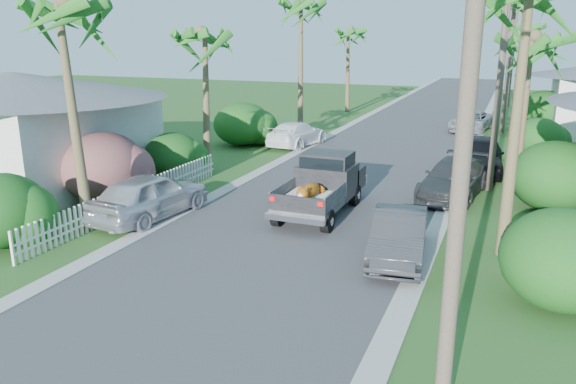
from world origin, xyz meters
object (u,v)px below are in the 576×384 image
at_px(parked_car_rd, 471,121).
at_px(palm_l_b, 203,33).
at_px(utility_pole_b, 501,75).
at_px(parked_car_rm, 454,179).
at_px(pickup_truck, 324,183).
at_px(palm_l_c, 301,2).
at_px(palm_l_d, 349,30).
at_px(palm_r_b, 532,38).
at_px(utility_pole_d, 513,53).
at_px(parked_car_lf, 297,134).
at_px(palm_r_d, 527,26).
at_px(utility_pole_c, 509,59).
at_px(parked_car_rf, 480,155).
at_px(house_left, 18,133).
at_px(palm_l_a, 62,4).
at_px(parked_car_ln, 150,196).
at_px(parked_car_rn, 399,236).
at_px(utility_pole_a, 464,141).

relative_size(parked_car_rd, palm_l_b, 0.63).
height_order(parked_car_rd, utility_pole_b, utility_pole_b).
bearing_deg(parked_car_rm, palm_l_b, -175.52).
bearing_deg(parked_car_rd, pickup_truck, -92.88).
xyz_separation_m(palm_l_c, palm_l_d, (-0.50, 12.00, -1.47)).
relative_size(palm_r_b, utility_pole_d, 0.80).
height_order(utility_pole_b, utility_pole_d, same).
xyz_separation_m(parked_car_rd, parked_car_lf, (-8.66, -8.92, 0.03)).
xyz_separation_m(utility_pole_b, utility_pole_d, (0.00, 30.00, 0.00)).
bearing_deg(palm_r_d, utility_pole_d, 106.70).
bearing_deg(palm_l_b, palm_r_b, 12.62).
relative_size(utility_pole_c, utility_pole_d, 1.00).
bearing_deg(parked_car_rf, utility_pole_d, 85.68).
bearing_deg(parked_car_rd, parked_car_rf, -76.54).
distance_m(pickup_truck, palm_l_c, 16.85).
relative_size(parked_car_rd, palm_l_d, 0.60).
distance_m(pickup_truck, palm_r_d, 33.16).
bearing_deg(palm_r_d, parked_car_rm, -94.37).
xyz_separation_m(parked_car_rf, house_left, (-18.00, -8.98, 1.29)).
bearing_deg(parked_car_lf, palm_r_b, 169.23).
bearing_deg(utility_pole_c, palm_r_b, -85.60).
relative_size(palm_r_d, utility_pole_b, 0.89).
bearing_deg(utility_pole_c, palm_l_a, -115.27).
bearing_deg(parked_car_ln, pickup_truck, -143.21).
bearing_deg(palm_l_c, parked_car_ln, -86.62).
height_order(palm_l_a, palm_r_b, palm_l_a).
height_order(parked_car_rn, palm_r_b, palm_r_b).
height_order(parked_car_ln, palm_l_d, palm_l_d).
relative_size(parked_car_rn, utility_pole_a, 0.45).
bearing_deg(utility_pole_d, palm_r_d, -73.30).
xyz_separation_m(palm_l_d, palm_r_b, (13.10, -19.00, -0.49)).
bearing_deg(parked_car_lf, palm_l_a, 93.03).
bearing_deg(utility_pole_a, parked_car_rd, 93.73).
bearing_deg(palm_l_a, utility_pole_c, 64.73).
height_order(palm_l_d, palm_r_b, palm_l_d).
xyz_separation_m(pickup_truck, utility_pole_a, (5.37, -9.95, 3.59)).
xyz_separation_m(parked_car_rf, utility_pole_d, (0.60, 27.02, 3.77)).
relative_size(pickup_truck, utility_pole_d, 0.57).
bearing_deg(pickup_truck, parked_car_rd, 80.17).
height_order(parked_car_rd, palm_l_d, palm_l_d).
xyz_separation_m(parked_car_rd, house_left, (-16.66, -20.72, 1.47)).
height_order(parked_car_rd, parked_car_ln, parked_car_ln).
distance_m(palm_l_a, palm_r_d, 39.12).
xyz_separation_m(parked_car_rd, utility_pole_d, (1.94, 15.28, 3.95)).
distance_m(parked_car_rd, parked_car_ln, 24.44).
xyz_separation_m(pickup_truck, utility_pole_d, (5.37, 35.05, 3.59)).
relative_size(parked_car_rf, parked_car_ln, 1.04).
xyz_separation_m(parked_car_rm, parked_car_rd, (-0.66, 16.24, -0.06)).
bearing_deg(parked_car_ln, parked_car_rd, -104.50).
xyz_separation_m(palm_l_c, utility_pole_c, (11.60, 6.00, -3.31)).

